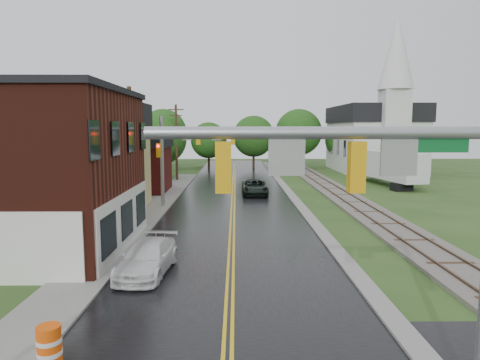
{
  "coord_description": "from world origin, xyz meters",
  "views": [
    {
      "loc": [
        0.24,
        -6.71,
        6.31
      ],
      "look_at": [
        0.46,
        16.14,
        3.5
      ],
      "focal_mm": 32.0,
      "sensor_mm": 36.0,
      "label": 1
    }
  ],
  "objects_px": {
    "traffic_signal_near": "(392,193)",
    "pickup_white": "(148,258)",
    "traffic_signal_far": "(189,145)",
    "utility_pole_b": "(131,151)",
    "semi_trailer": "(387,165)",
    "utility_pole_c": "(176,141)",
    "tree_left_b": "(34,134)",
    "tree_left_e": "(162,140)",
    "church": "(376,131)",
    "tree_left_c": "(106,144)",
    "construction_barrel": "(49,346)",
    "suv_dark": "(255,188)"
  },
  "relations": [
    {
      "from": "traffic_signal_far",
      "to": "utility_pole_b",
      "type": "height_order",
      "value": "utility_pole_b"
    },
    {
      "from": "tree_left_c",
      "to": "tree_left_e",
      "type": "xyz_separation_m",
      "value": [
        5.0,
        6.0,
        0.3
      ]
    },
    {
      "from": "semi_trailer",
      "to": "suv_dark",
      "type": "bearing_deg",
      "value": -155.3
    },
    {
      "from": "utility_pole_c",
      "to": "suv_dark",
      "type": "relative_size",
      "value": 1.76
    },
    {
      "from": "tree_left_b",
      "to": "suv_dark",
      "type": "relative_size",
      "value": 1.9
    },
    {
      "from": "church",
      "to": "utility_pole_b",
      "type": "bearing_deg",
      "value": -130.18
    },
    {
      "from": "traffic_signal_near",
      "to": "tree_left_b",
      "type": "height_order",
      "value": "tree_left_b"
    },
    {
      "from": "church",
      "to": "utility_pole_c",
      "type": "height_order",
      "value": "church"
    },
    {
      "from": "suv_dark",
      "to": "semi_trailer",
      "type": "height_order",
      "value": "semi_trailer"
    },
    {
      "from": "traffic_signal_far",
      "to": "utility_pole_c",
      "type": "height_order",
      "value": "utility_pole_c"
    },
    {
      "from": "traffic_signal_far",
      "to": "semi_trailer",
      "type": "distance_m",
      "value": 24.23
    },
    {
      "from": "utility_pole_b",
      "to": "traffic_signal_far",
      "type": "bearing_deg",
      "value": 56.32
    },
    {
      "from": "tree_left_c",
      "to": "construction_barrel",
      "type": "relative_size",
      "value": 6.79
    },
    {
      "from": "semi_trailer",
      "to": "utility_pole_c",
      "type": "bearing_deg",
      "value": 170.11
    },
    {
      "from": "construction_barrel",
      "to": "pickup_white",
      "type": "bearing_deg",
      "value": 81.43
    },
    {
      "from": "church",
      "to": "suv_dark",
      "type": "height_order",
      "value": "church"
    },
    {
      "from": "traffic_signal_far",
      "to": "pickup_white",
      "type": "relative_size",
      "value": 1.55
    },
    {
      "from": "tree_left_b",
      "to": "tree_left_e",
      "type": "bearing_deg",
      "value": 57.26
    },
    {
      "from": "tree_left_b",
      "to": "tree_left_c",
      "type": "bearing_deg",
      "value": 63.44
    },
    {
      "from": "utility_pole_c",
      "to": "traffic_signal_far",
      "type": "bearing_deg",
      "value": -78.91
    },
    {
      "from": "utility_pole_c",
      "to": "construction_barrel",
      "type": "bearing_deg",
      "value": -86.99
    },
    {
      "from": "tree_left_c",
      "to": "pickup_white",
      "type": "distance_m",
      "value": 30.62
    },
    {
      "from": "church",
      "to": "utility_pole_b",
      "type": "distance_m",
      "value": 41.55
    },
    {
      "from": "church",
      "to": "suv_dark",
      "type": "distance_m",
      "value": 27.9
    },
    {
      "from": "tree_left_e",
      "to": "suv_dark",
      "type": "height_order",
      "value": "tree_left_e"
    },
    {
      "from": "tree_left_e",
      "to": "construction_barrel",
      "type": "distance_m",
      "value": 42.32
    },
    {
      "from": "church",
      "to": "suv_dark",
      "type": "xyz_separation_m",
      "value": [
        -18.0,
        -20.7,
        -5.13
      ]
    },
    {
      "from": "utility_pole_b",
      "to": "suv_dark",
      "type": "xyz_separation_m",
      "value": [
        8.8,
        11.04,
        -4.01
      ]
    },
    {
      "from": "pickup_white",
      "to": "construction_barrel",
      "type": "xyz_separation_m",
      "value": [
        -1.1,
        -7.29,
        -0.12
      ]
    },
    {
      "from": "suv_dark",
      "to": "church",
      "type": "bearing_deg",
      "value": 48.41
    },
    {
      "from": "semi_trailer",
      "to": "tree_left_c",
      "type": "bearing_deg",
      "value": 179.95
    },
    {
      "from": "church",
      "to": "construction_barrel",
      "type": "bearing_deg",
      "value": -116.41
    },
    {
      "from": "suv_dark",
      "to": "construction_barrel",
      "type": "xyz_separation_m",
      "value": [
        -6.7,
        -29.04,
        -0.15
      ]
    },
    {
      "from": "traffic_signal_far",
      "to": "pickup_white",
      "type": "xyz_separation_m",
      "value": [
        -0.13,
        -15.71,
        -4.29
      ]
    },
    {
      "from": "tree_left_b",
      "to": "traffic_signal_near",
      "type": "bearing_deg",
      "value": -54.51
    },
    {
      "from": "traffic_signal_far",
      "to": "tree_left_e",
      "type": "relative_size",
      "value": 0.9
    },
    {
      "from": "utility_pole_c",
      "to": "traffic_signal_near",
      "type": "bearing_deg",
      "value": -76.26
    },
    {
      "from": "pickup_white",
      "to": "construction_barrel",
      "type": "height_order",
      "value": "pickup_white"
    },
    {
      "from": "tree_left_c",
      "to": "construction_barrel",
      "type": "distance_m",
      "value": 37.25
    },
    {
      "from": "traffic_signal_near",
      "to": "pickup_white",
      "type": "relative_size",
      "value": 1.55
    },
    {
      "from": "church",
      "to": "pickup_white",
      "type": "distance_m",
      "value": 48.84
    },
    {
      "from": "church",
      "to": "tree_left_b",
      "type": "distance_m",
      "value": 43.7
    },
    {
      "from": "traffic_signal_far",
      "to": "church",
      "type": "bearing_deg",
      "value": 48.73
    },
    {
      "from": "utility_pole_b",
      "to": "semi_trailer",
      "type": "xyz_separation_m",
      "value": [
        23.67,
        17.87,
        -2.5
      ]
    },
    {
      "from": "tree_left_e",
      "to": "suv_dark",
      "type": "xyz_separation_m",
      "value": [
        10.85,
        -12.86,
        -4.1
      ]
    },
    {
      "from": "traffic_signal_far",
      "to": "suv_dark",
      "type": "height_order",
      "value": "traffic_signal_far"
    },
    {
      "from": "traffic_signal_near",
      "to": "utility_pole_c",
      "type": "relative_size",
      "value": 0.82
    },
    {
      "from": "tree_left_e",
      "to": "pickup_white",
      "type": "xyz_separation_m",
      "value": [
        5.25,
        -34.6,
        -4.13
      ]
    },
    {
      "from": "utility_pole_b",
      "to": "tree_left_e",
      "type": "height_order",
      "value": "utility_pole_b"
    },
    {
      "from": "tree_left_e",
      "to": "tree_left_b",
      "type": "bearing_deg",
      "value": -122.74
    }
  ]
}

